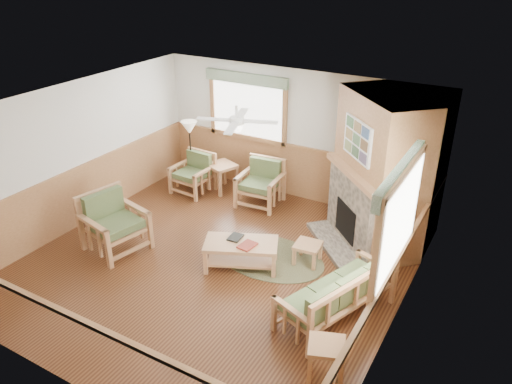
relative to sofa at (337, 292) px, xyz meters
The scene contains 24 objects.
floor 2.29m from the sofa, behind, with size 6.00×6.00×0.01m, color #4C2915.
ceiling 3.21m from the sofa, behind, with size 6.00×6.00×0.01m, color white.
wall_back 4.03m from the sofa, 124.84° to the left, with size 6.00×0.02×2.70m, color white.
wall_front 3.69m from the sofa, 128.85° to the right, with size 6.00×0.02×2.70m, color white.
wall_left 5.33m from the sofa, behind, with size 0.02×6.00×2.70m, color white.
wall_right 1.22m from the sofa, 16.05° to the left, with size 0.02×6.00×2.70m, color white.
wainscot 2.25m from the sofa, behind, with size 6.00×6.00×1.10m, color #9E6B40, non-canonical shape.
fireplace 2.46m from the sofa, 94.80° to the left, with size 2.20×2.20×2.70m, color #9E6B40, non-canonical shape.
window_back 5.07m from the sofa, 136.42° to the left, with size 1.90×0.16×1.50m, color white, non-canonical shape.
window_right 2.23m from the sofa, ahead, with size 0.16×1.90×1.50m, color white, non-canonical shape.
ceiling_fan 3.01m from the sofa, 165.04° to the left, with size 1.24×1.24×0.36m, color white, non-canonical shape.
sofa is the anchor object (origin of this frame).
armchair_back_left 4.78m from the sofa, 151.39° to the left, with size 0.76×0.76×0.85m, color #B07D52, non-canonical shape.
armchair_back_right 3.65m from the sofa, 136.66° to the left, with size 0.82×0.82×0.92m, color #B07D52, non-canonical shape.
armchair_left 4.00m from the sofa, behind, with size 0.91×0.91×1.02m, color #B07D52, non-canonical shape.
coffee_table 1.86m from the sofa, 168.28° to the left, with size 1.19×0.59×0.48m, color #B07D52, non-canonical shape.
end_table_chairs 4.56m from the sofa, 144.18° to the left, with size 0.54×0.52×0.61m, color #B07D52, non-canonical shape.
end_table_sofa 1.16m from the sofa, 74.31° to the right, with size 0.44×0.43×0.50m, color #B07D52, non-canonical shape.
footstool 1.41m from the sofa, 131.31° to the left, with size 0.42×0.42×0.36m, color #B07D52, non-canonical shape.
braided_rug 1.80m from the sofa, 151.04° to the left, with size 1.95×1.95×0.01m, color #4E4D31.
floor_lamp_left 5.09m from the sofa, 150.09° to the left, with size 0.34×0.34×1.50m, color black, non-canonical shape.
floor_lamp_right 0.97m from the sofa, 69.51° to the left, with size 0.38×0.38×1.65m, color black, non-canonical shape.
book_red 1.69m from the sofa, 168.91° to the left, with size 0.22×0.30×0.03m, color maroon.
book_dark 2.01m from the sofa, 167.20° to the left, with size 0.20×0.27×0.03m, color black.
Camera 1 is at (4.08, -5.71, 4.80)m, focal length 35.00 mm.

